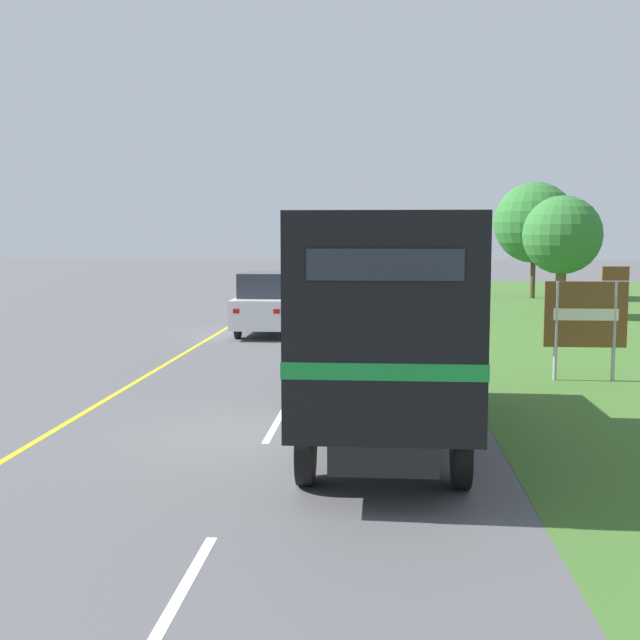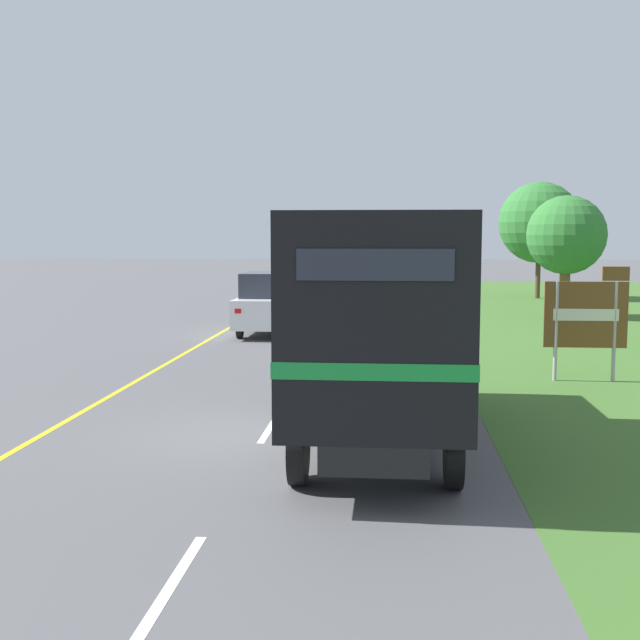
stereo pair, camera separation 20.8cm
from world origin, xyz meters
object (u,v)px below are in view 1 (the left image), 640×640
(highway_sign, at_px, (587,315))
(roadside_tree_mid, at_px, (562,236))
(lead_car_white, at_px, (266,303))
(horse_trailer_truck, at_px, (384,318))
(roadside_tree_far, at_px, (534,223))

(highway_sign, height_order, roadside_tree_mid, roadside_tree_mid)
(highway_sign, relative_size, roadside_tree_mid, 0.53)
(lead_car_white, bearing_deg, highway_sign, -43.71)
(lead_car_white, height_order, roadside_tree_mid, roadside_tree_mid)
(horse_trailer_truck, height_order, highway_sign, horse_trailer_truck)
(lead_car_white, relative_size, roadside_tree_far, 0.74)
(roadside_tree_far, bearing_deg, lead_car_white, -125.64)
(horse_trailer_truck, bearing_deg, lead_car_white, 105.63)
(highway_sign, height_order, roadside_tree_far, roadside_tree_far)
(horse_trailer_truck, height_order, roadside_tree_far, roadside_tree_far)
(roadside_tree_mid, bearing_deg, roadside_tree_far, 85.89)
(highway_sign, xyz_separation_m, roadside_tree_far, (3.31, 24.61, 2.47))
(horse_trailer_truck, height_order, lead_car_white, horse_trailer_truck)
(horse_trailer_truck, bearing_deg, roadside_tree_mid, 70.60)
(highway_sign, bearing_deg, roadside_tree_far, 82.34)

